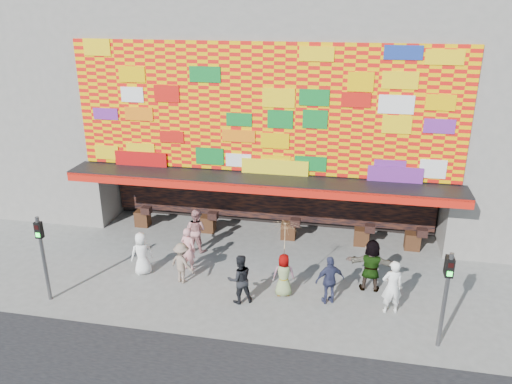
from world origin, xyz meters
TOP-DOWN VIEW (x-y plane):
  - ground at (0.00, 0.00)m, footprint 90.00×90.00m
  - shop_building at (0.00, 8.18)m, footprint 15.20×9.40m
  - neighbor_left at (-13.00, 8.00)m, footprint 11.00×8.00m
  - signal_left at (-6.20, -1.50)m, footprint 0.22×0.20m
  - signal_right at (6.20, -1.50)m, footprint 0.22×0.20m
  - ped_a at (-3.82, 0.70)m, footprint 0.94×0.87m
  - ped_b at (-2.27, 1.32)m, footprint 0.70×0.56m
  - ped_c at (0.07, -0.40)m, footprint 1.03×0.95m
  - ped_d at (-2.20, 0.41)m, footprint 1.11×0.89m
  - ped_e at (2.96, 0.12)m, footprint 1.07×0.79m
  - ped_f at (4.28, 1.20)m, footprint 1.74×0.58m
  - ped_g at (1.42, 0.27)m, footprint 0.82×0.61m
  - ped_h at (4.91, -0.05)m, footprint 0.75×0.59m
  - ped_i at (-2.45, 2.83)m, footprint 0.99×0.86m
  - parasol at (1.42, 0.27)m, footprint 1.29×1.31m

SIDE VIEW (x-z plane):
  - ground at x=0.00m, z-range 0.00..0.00m
  - ped_d at x=-2.20m, z-range 0.00..1.50m
  - ped_g at x=1.42m, z-range 0.00..1.52m
  - ped_a at x=-3.82m, z-range 0.00..1.62m
  - ped_e at x=2.96m, z-range 0.00..1.68m
  - ped_b at x=-2.27m, z-range 0.00..1.68m
  - ped_c at x=0.07m, z-range 0.00..1.70m
  - ped_i at x=-2.45m, z-range 0.00..1.75m
  - ped_h at x=4.91m, z-range 0.00..1.83m
  - ped_f at x=4.28m, z-range 0.00..1.86m
  - signal_left at x=-6.20m, z-range 0.36..3.36m
  - signal_right at x=6.20m, z-range 0.36..3.36m
  - parasol at x=1.42m, z-range 1.22..3.18m
  - shop_building at x=0.00m, z-range 0.23..10.23m
  - neighbor_left at x=-13.00m, z-range 0.00..12.00m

